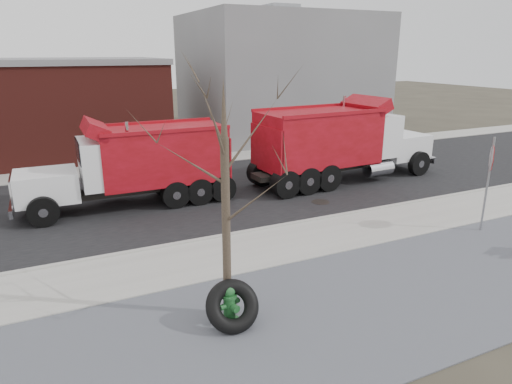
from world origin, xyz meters
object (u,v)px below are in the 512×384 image
stop_sign (490,169)px  dump_truck_red_a (340,140)px  truck_tire (232,306)px  fire_hydrant (230,306)px  dump_truck_red_b (137,162)px

stop_sign → dump_truck_red_a: 7.05m
dump_truck_red_a → truck_tire: bearing=-138.8°
fire_hydrant → dump_truck_red_a: bearing=26.2°
stop_sign → dump_truck_red_a: size_ratio=0.34×
fire_hydrant → dump_truck_red_b: (-0.10, 8.86, 1.26)m
dump_truck_red_a → fire_hydrant: bearing=-139.3°
dump_truck_red_a → dump_truck_red_b: 8.82m
truck_tire → dump_truck_red_b: dump_truck_red_b is taller
dump_truck_red_a → dump_truck_red_b: (-8.81, 0.42, -0.17)m
fire_hydrant → dump_truck_red_a: (8.71, 8.45, 1.43)m
truck_tire → dump_truck_red_b: bearing=90.6°
fire_hydrant → truck_tire: (0.00, -0.16, 0.08)m
dump_truck_red_a → dump_truck_red_b: bearing=173.8°
truck_tire → dump_truck_red_a: 12.32m
dump_truck_red_b → dump_truck_red_a: bearing=177.6°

